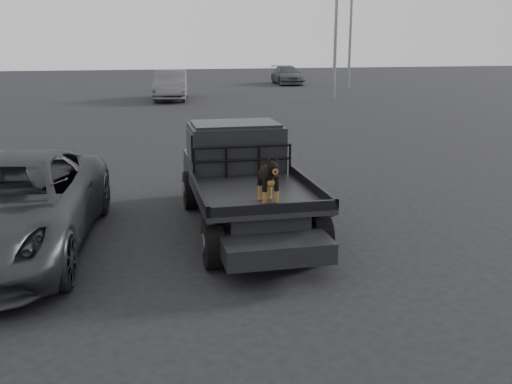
{
  "coord_description": "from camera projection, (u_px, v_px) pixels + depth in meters",
  "views": [
    {
      "loc": [
        -2.31,
        -7.79,
        3.32
      ],
      "look_at": [
        -0.71,
        -0.42,
        1.3
      ],
      "focal_mm": 40.0,
      "sensor_mm": 36.0,
      "label": 1
    }
  ],
  "objects": [
    {
      "name": "ute_cab",
      "position": [
        235.0,
        145.0,
        10.9
      ],
      "size": [
        1.72,
        1.3,
        0.88
      ],
      "primitive_type": null,
      "color": "black",
      "rests_on": "flatbed_ute"
    },
    {
      "name": "flatbed_ute",
      "position": [
        245.0,
        204.0,
        10.24
      ],
      "size": [
        2.0,
        5.4,
        0.92
      ],
      "primitive_type": null,
      "color": "black",
      "rests_on": "ground"
    },
    {
      "name": "headache_rack",
      "position": [
        243.0,
        162.0,
        10.24
      ],
      "size": [
        1.8,
        0.08,
        0.55
      ],
      "primitive_type": null,
      "color": "black",
      "rests_on": "flatbed_ute"
    },
    {
      "name": "dog",
      "position": [
        268.0,
        179.0,
        8.56
      ],
      "size": [
        0.32,
        0.6,
        0.74
      ],
      "primitive_type": null,
      "color": "black",
      "rests_on": "flatbed_ute"
    },
    {
      "name": "parked_suv",
      "position": [
        8.0,
        206.0,
        9.01
      ],
      "size": [
        3.07,
        5.73,
        1.53
      ],
      "primitive_type": "imported",
      "rotation": [
        0.0,
        0.0,
        -0.1
      ],
      "color": "#2F3034",
      "rests_on": "ground"
    },
    {
      "name": "distant_car_a",
      "position": [
        171.0,
        85.0,
        32.28
      ],
      "size": [
        2.3,
        5.15,
        1.64
      ],
      "primitive_type": "imported",
      "rotation": [
        0.0,
        0.0,
        -0.11
      ],
      "color": "#535258",
      "rests_on": "ground"
    },
    {
      "name": "distant_car_b",
      "position": [
        287.0,
        75.0,
        43.72
      ],
      "size": [
        2.13,
        4.77,
        1.36
      ],
      "primitive_type": "imported",
      "rotation": [
        0.0,
        0.0,
        -0.05
      ],
      "color": "#44454A",
      "rests_on": "ground"
    },
    {
      "name": "ground",
      "position": [
        296.0,
        265.0,
        8.69
      ],
      "size": [
        120.0,
        120.0,
        0.0
      ],
      "primitive_type": "plane",
      "color": "black",
      "rests_on": "ground"
    }
  ]
}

